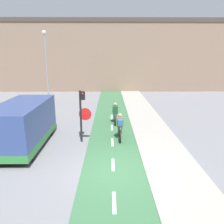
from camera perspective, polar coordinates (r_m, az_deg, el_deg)
The scene contains 9 objects.
ground_plane at distance 9.29m, azimuth 0.32°, elevation -15.13°, with size 120.00×120.00×0.00m, color gray.
bike_lane at distance 9.29m, azimuth 0.32°, elevation -15.07°, with size 2.62×60.00×0.02m.
sidewalk_strip at distance 9.64m, azimuth 15.89°, elevation -14.37°, with size 2.40×60.00×0.05m.
building_row_background at distance 30.69m, azimuth -0.34°, elevation 14.45°, with size 60.00×5.20×9.01m.
traffic_light_pole at distance 11.69m, azimuth -7.77°, elevation 0.42°, with size 0.67×0.25×2.84m.
street_lamp_far at distance 20.62m, azimuth -16.83°, elevation 12.58°, with size 0.36×0.36×6.68m.
cyclist_near at distance 12.19m, azimuth 2.08°, elevation -4.00°, with size 0.46×1.71×1.52m.
cyclist_far at distance 15.05m, azimuth 0.83°, elevation -0.56°, with size 0.46×1.63×1.49m.
van at distance 12.06m, azimuth -22.13°, elevation -3.25°, with size 2.10×4.88×2.29m.
Camera 1 is at (-0.13, -8.06, 4.61)m, focal length 35.00 mm.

